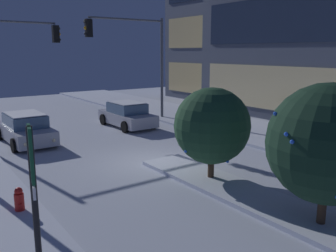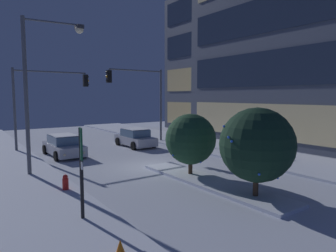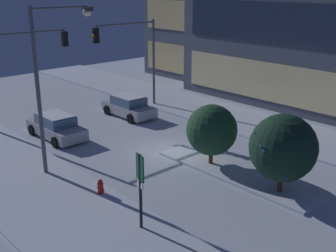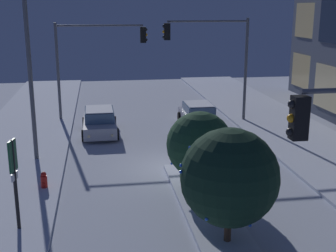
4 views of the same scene
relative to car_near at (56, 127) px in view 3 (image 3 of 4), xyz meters
The scene contains 13 objects.
ground 7.25m from the car_near, 27.94° to the left, with size 52.00×52.00×0.00m, color silver.
curb_strip_near 7.70m from the car_near, 33.88° to the right, with size 52.00×5.20×0.14m, color silver.
curb_strip_far 12.77m from the car_near, 60.00° to the left, with size 52.00×5.20×0.14m, color silver.
median_strip 11.47m from the car_near, 19.07° to the left, with size 9.00×1.80×0.14m, color silver.
car_near is the anchor object (origin of this frame).
car_far 6.04m from the car_near, 95.42° to the left, with size 4.32×2.04×1.49m.
traffic_light_corner_far_left 8.30m from the car_near, 102.44° to the left, with size 0.32×5.40×6.54m.
traffic_light_corner_near_left 5.11m from the car_near, behind, with size 0.32×5.83×6.25m.
street_lamp_arched 6.83m from the car_near, 26.25° to the right, with size 0.63×3.09×8.15m.
fire_hydrant 8.54m from the car_near, 15.63° to the right, with size 0.48×0.26×0.80m.
parking_info_sign 12.04m from the car_near, 13.26° to the right, with size 0.55×0.18×3.15m.
decorated_tree_median 10.11m from the car_near, 22.52° to the left, with size 2.63×2.67×3.28m.
decorated_tree_left_of_median 14.10m from the car_near, 15.69° to the left, with size 3.01×3.05×3.74m.
Camera 3 is at (16.71, -15.16, 9.13)m, focal length 46.12 mm.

